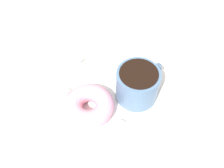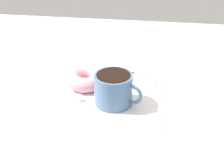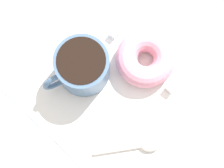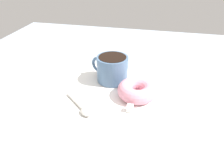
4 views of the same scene
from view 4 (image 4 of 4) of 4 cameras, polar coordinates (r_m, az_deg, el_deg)
The scene contains 7 objects.
ground_plane at distance 63.85cm, azimuth 0.32°, elevation -2.66°, with size 120.00×120.00×2.00cm, color #99A8B7.
napkin at distance 63.44cm, azimuth -0.00°, elevation -1.66°, with size 29.34×29.34×0.30cm, color white.
coffee_cup at distance 66.38cm, azimuth -0.01°, elevation 4.17°, with size 9.46×12.17×7.87cm.
donut at distance 59.93cm, azimuth 6.59°, elevation -1.63°, with size 10.82×10.82×3.99cm, color pink.
spoon at distance 55.74cm, azimuth -7.63°, elevation -6.59°, with size 9.02×9.94×0.90cm.
sugar_cube at distance 67.14cm, azimuth 7.69°, elevation 0.96°, with size 1.50×1.50×1.50cm, color white.
sugar_cube_extra at distance 55.15cm, azimuth 4.74°, elevation -6.31°, with size 1.64×1.64×1.64cm, color white.
Camera 4 is at (-51.65, -11.38, 34.76)cm, focal length 35.00 mm.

